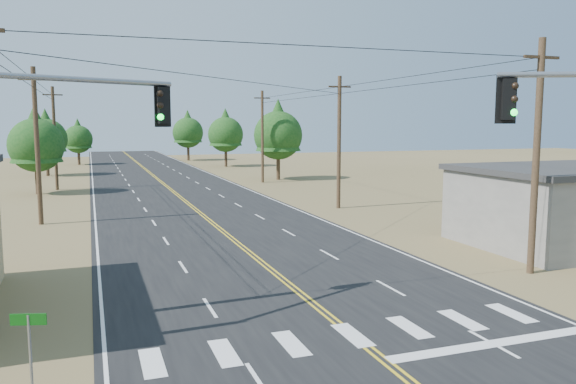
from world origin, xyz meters
name	(u,v)px	position (x,y,z in m)	size (l,w,h in m)	color
road	(209,220)	(0.00, 30.00, 0.01)	(15.00, 200.00, 0.02)	black
utility_pole_left_mid	(37,145)	(-10.50, 32.00, 5.12)	(1.80, 0.30, 10.00)	#4C3826
utility_pole_left_far	(55,137)	(-10.50, 52.00, 5.12)	(1.80, 0.30, 10.00)	#4C3826
utility_pole_right_near	(536,155)	(10.50, 12.00, 5.12)	(1.80, 0.30, 10.00)	#4C3826
utility_pole_right_mid	(339,141)	(10.50, 32.00, 5.12)	(1.80, 0.30, 10.00)	#4C3826
utility_pole_right_far	(262,136)	(10.50, 52.00, 5.12)	(1.80, 0.30, 10.00)	#4C3826
signal_mast_left	(23,160)	(-9.16, 10.52, 5.43)	(6.43, 2.92, 7.99)	gray
street_sign	(30,352)	(-8.72, 5.55, 1.69)	(0.73, 0.24, 2.52)	gray
tree_left_near	(36,140)	(-11.96, 49.09, 4.99)	(4.90, 4.90, 8.17)	#3F2D1E
tree_left_mid	(46,135)	(-12.36, 68.48, 5.09)	(4.99, 4.99, 8.32)	#3F2D1E
tree_left_far	(78,136)	(-9.00, 87.24, 4.46)	(4.38, 4.38, 7.30)	#3F2D1E
tree_right_near	(278,130)	(13.12, 54.43, 5.69)	(5.58, 5.58, 9.29)	#3F2D1E
tree_right_mid	(226,131)	(11.99, 75.95, 5.37)	(5.27, 5.27, 8.78)	#3F2D1E
tree_right_far	(188,130)	(9.00, 92.02, 5.41)	(5.31, 5.31, 8.85)	#3F2D1E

